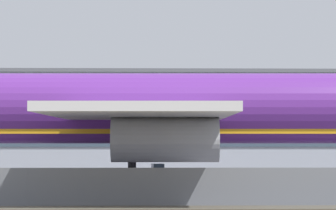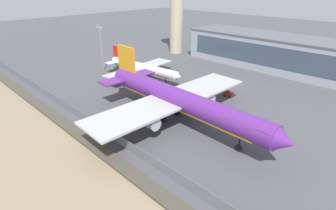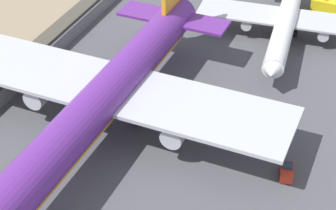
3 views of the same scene
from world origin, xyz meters
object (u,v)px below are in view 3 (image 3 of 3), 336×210
passenger_jet_white_red (287,19)px  baggage_tug (287,171)px  ops_van (325,5)px  cargo_jet_purple (109,93)px

passenger_jet_white_red → baggage_tug: passenger_jet_white_red is taller
passenger_jet_white_red → ops_van: 14.40m
baggage_tug → ops_van: (-47.44, -3.08, 0.47)m
cargo_jet_purple → ops_van: (-47.35, 21.49, -5.13)m
ops_van → cargo_jet_purple: bearing=-24.4°
ops_van → passenger_jet_white_red: bearing=-19.6°
passenger_jet_white_red → ops_van: passenger_jet_white_red is taller
cargo_jet_purple → passenger_jet_white_red: bearing=153.8°
cargo_jet_purple → passenger_jet_white_red: size_ratio=1.58×
passenger_jet_white_red → baggage_tug: (34.11, 7.83, -3.16)m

